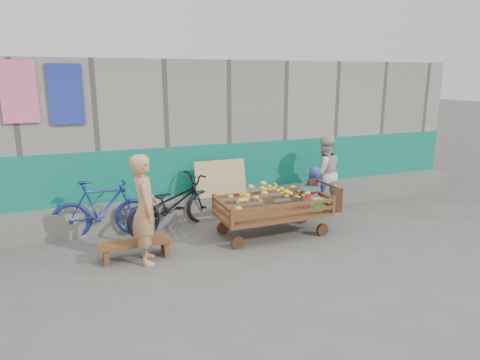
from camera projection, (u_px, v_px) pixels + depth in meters
name	position (u px, v px, depth m)	size (l,w,h in m)	color
ground	(252.00, 267.00, 6.21)	(80.00, 80.00, 0.00)	#52514B
building_wall	(181.00, 133.00, 9.52)	(12.00, 3.50, 3.00)	gray
banana_cart	(271.00, 202.00, 7.31)	(2.08, 0.95, 0.89)	#523219
bench	(136.00, 246.00, 6.44)	(1.10, 0.33, 0.27)	#523219
vendor_man	(145.00, 209.00, 6.20)	(0.59, 0.39, 1.63)	tan
woman	(324.00, 173.00, 8.68)	(0.76, 0.59, 1.56)	silver
child	(314.00, 190.00, 8.53)	(0.47, 0.31, 0.97)	#304A98
bicycle_dark	(173.00, 204.00, 7.58)	(0.65, 1.86, 0.98)	black
bicycle_blue	(103.00, 209.00, 7.26)	(0.47, 1.67, 1.00)	navy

